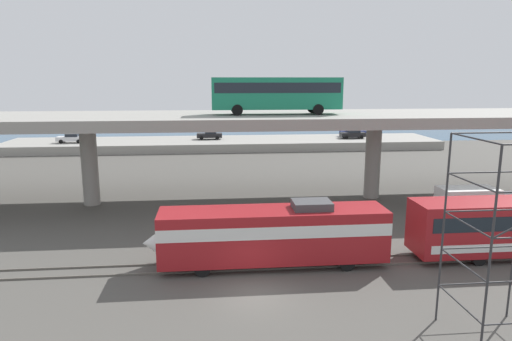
# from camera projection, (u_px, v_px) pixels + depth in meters

# --- Properties ---
(ground_plane) EXTENTS (260.00, 260.00, 0.00)m
(ground_plane) POSITION_uv_depth(u_px,v_px,m) (255.00, 295.00, 25.23)
(ground_plane) COLOR #4C4944
(rail_strip_near) EXTENTS (110.00, 0.12, 0.12)m
(rail_strip_near) POSITION_uv_depth(u_px,v_px,m) (250.00, 270.00, 28.43)
(rail_strip_near) COLOR #59544C
(rail_strip_near) RESTS_ON ground_plane
(rail_strip_far) EXTENTS (110.00, 0.12, 0.12)m
(rail_strip_far) POSITION_uv_depth(u_px,v_px,m) (248.00, 261.00, 29.80)
(rail_strip_far) COLOR #59544C
(rail_strip_far) RESTS_ON ground_plane
(train_locomotive) EXTENTS (15.22, 3.04, 4.18)m
(train_locomotive) POSITION_uv_depth(u_px,v_px,m) (262.00, 233.00, 28.78)
(train_locomotive) COLOR maroon
(train_locomotive) RESTS_ON ground_plane
(highway_overpass) EXTENTS (96.00, 12.12, 8.40)m
(highway_overpass) POSITION_uv_depth(u_px,v_px,m) (235.00, 122.00, 43.23)
(highway_overpass) COLOR gray
(highway_overpass) RESTS_ON ground_plane
(transit_bus_on_overpass) EXTENTS (12.00, 2.68, 3.40)m
(transit_bus_on_overpass) POSITION_uv_depth(u_px,v_px,m) (276.00, 92.00, 42.57)
(transit_bus_on_overpass) COLOR #197A56
(transit_bus_on_overpass) RESTS_ON highway_overpass
(service_truck_west) EXTENTS (6.80, 2.46, 3.04)m
(service_truck_west) POSITION_uv_depth(u_px,v_px,m) (477.00, 204.00, 37.31)
(service_truck_west) COLOR #B7B7BC
(service_truck_west) RESTS_ON ground_plane
(scaffolding_tower) EXTENTS (3.81, 3.81, 9.33)m
(scaffolding_tower) POSITION_uv_depth(u_px,v_px,m) (507.00, 235.00, 19.92)
(scaffolding_tower) COLOR #2D2D30
(scaffolding_tower) RESTS_ON ground_plane
(pier_parking_lot) EXTENTS (72.76, 12.05, 1.41)m
(pier_parking_lot) POSITION_uv_depth(u_px,v_px,m) (225.00, 144.00, 78.75)
(pier_parking_lot) COLOR gray
(pier_parking_lot) RESTS_ON ground_plane
(parked_car_0) EXTENTS (4.30, 1.98, 1.50)m
(parked_car_0) POSITION_uv_depth(u_px,v_px,m) (210.00, 135.00, 78.90)
(parked_car_0) COLOR black
(parked_car_0) RESTS_ON pier_parking_lot
(parked_car_1) EXTENTS (4.54, 1.90, 1.50)m
(parked_car_1) POSITION_uv_depth(u_px,v_px,m) (352.00, 132.00, 82.66)
(parked_car_1) COLOR navy
(parked_car_1) RESTS_ON pier_parking_lot
(parked_car_2) EXTENTS (4.44, 1.89, 1.50)m
(parked_car_2) POSITION_uv_depth(u_px,v_px,m) (71.00, 138.00, 74.55)
(parked_car_2) COLOR silver
(parked_car_2) RESTS_ON pier_parking_lot
(parked_car_3) EXTENTS (4.29, 1.91, 1.50)m
(parked_car_3) POSITION_uv_depth(u_px,v_px,m) (353.00, 134.00, 80.08)
(parked_car_3) COLOR black
(parked_car_3) RESTS_ON pier_parking_lot
(harbor_water) EXTENTS (140.00, 36.00, 0.01)m
(harbor_water) POSITION_uv_depth(u_px,v_px,m) (222.00, 132.00, 101.34)
(harbor_water) COLOR #2D5170
(harbor_water) RESTS_ON ground_plane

